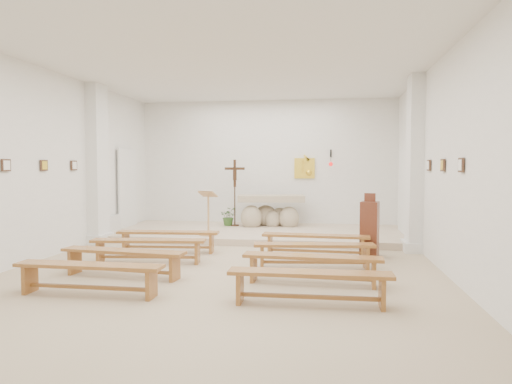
% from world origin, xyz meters
% --- Properties ---
extents(ground, '(7.00, 10.00, 0.00)m').
position_xyz_m(ground, '(0.00, 0.00, 0.00)').
color(ground, '#C1AA8B').
rests_on(ground, ground).
extents(wall_left, '(0.02, 10.00, 3.50)m').
position_xyz_m(wall_left, '(-3.49, 0.00, 1.75)').
color(wall_left, white).
rests_on(wall_left, ground).
extents(wall_right, '(0.02, 10.00, 3.50)m').
position_xyz_m(wall_right, '(3.49, 0.00, 1.75)').
color(wall_right, white).
rests_on(wall_right, ground).
extents(wall_back, '(7.00, 0.02, 3.50)m').
position_xyz_m(wall_back, '(0.00, 4.99, 1.75)').
color(wall_back, white).
rests_on(wall_back, ground).
extents(ceiling, '(7.00, 10.00, 0.02)m').
position_xyz_m(ceiling, '(0.00, 0.00, 3.49)').
color(ceiling, silver).
rests_on(ceiling, wall_back).
extents(sanctuary_platform, '(6.98, 3.00, 0.15)m').
position_xyz_m(sanctuary_platform, '(0.00, 3.50, 0.07)').
color(sanctuary_platform, beige).
rests_on(sanctuary_platform, ground).
extents(pilaster_left, '(0.26, 0.55, 3.50)m').
position_xyz_m(pilaster_left, '(-3.37, 2.00, 1.75)').
color(pilaster_left, white).
rests_on(pilaster_left, ground).
extents(pilaster_right, '(0.26, 0.55, 3.50)m').
position_xyz_m(pilaster_right, '(3.37, 2.00, 1.75)').
color(pilaster_right, white).
rests_on(pilaster_right, ground).
extents(gold_wall_relief, '(0.55, 0.04, 0.55)m').
position_xyz_m(gold_wall_relief, '(1.05, 4.96, 1.65)').
color(gold_wall_relief, yellow).
rests_on(gold_wall_relief, wall_back).
extents(sanctuary_lamp, '(0.11, 0.36, 0.44)m').
position_xyz_m(sanctuary_lamp, '(1.75, 4.71, 1.81)').
color(sanctuary_lamp, black).
rests_on(sanctuary_lamp, wall_back).
extents(station_frame_left_front, '(0.03, 0.20, 0.20)m').
position_xyz_m(station_frame_left_front, '(-3.47, -0.80, 1.72)').
color(station_frame_left_front, '#462D1E').
rests_on(station_frame_left_front, wall_left).
extents(station_frame_left_mid, '(0.03, 0.20, 0.20)m').
position_xyz_m(station_frame_left_mid, '(-3.47, 0.20, 1.72)').
color(station_frame_left_mid, '#462D1E').
rests_on(station_frame_left_mid, wall_left).
extents(station_frame_left_rear, '(0.03, 0.20, 0.20)m').
position_xyz_m(station_frame_left_rear, '(-3.47, 1.20, 1.72)').
color(station_frame_left_rear, '#462D1E').
rests_on(station_frame_left_rear, wall_left).
extents(station_frame_right_front, '(0.03, 0.20, 0.20)m').
position_xyz_m(station_frame_right_front, '(3.47, -0.80, 1.72)').
color(station_frame_right_front, '#462D1E').
rests_on(station_frame_right_front, wall_right).
extents(station_frame_right_mid, '(0.03, 0.20, 0.20)m').
position_xyz_m(station_frame_right_mid, '(3.47, 0.20, 1.72)').
color(station_frame_right_mid, '#462D1E').
rests_on(station_frame_right_mid, wall_right).
extents(station_frame_right_rear, '(0.03, 0.20, 0.20)m').
position_xyz_m(station_frame_right_rear, '(3.47, 1.20, 1.72)').
color(station_frame_right_rear, '#462D1E').
rests_on(station_frame_right_rear, wall_right).
extents(radiator_left, '(0.10, 0.85, 0.52)m').
position_xyz_m(radiator_left, '(-3.43, 2.70, 0.27)').
color(radiator_left, silver).
rests_on(radiator_left, ground).
extents(radiator_right, '(0.10, 0.85, 0.52)m').
position_xyz_m(radiator_right, '(3.43, 2.70, 0.27)').
color(radiator_right, silver).
rests_on(radiator_right, ground).
extents(altar, '(1.78, 0.90, 0.88)m').
position_xyz_m(altar, '(0.20, 4.27, 0.49)').
color(altar, '#BBA88F').
rests_on(altar, sanctuary_platform).
extents(lectern, '(0.43, 0.38, 1.03)m').
position_xyz_m(lectern, '(-0.98, 2.44, 0.66)').
color(lectern, tan).
rests_on(lectern, sanctuary_platform).
extents(crucifix_stand, '(0.51, 0.23, 1.72)m').
position_xyz_m(crucifix_stand, '(-0.72, 4.17, 1.15)').
color(crucifix_stand, '#3C2313').
rests_on(crucifix_stand, sanctuary_platform).
extents(potted_plant, '(0.51, 0.47, 0.49)m').
position_xyz_m(potted_plant, '(-0.88, 4.17, 0.39)').
color(potted_plant, '#325823').
rests_on(potted_plant, sanctuary_platform).
extents(donation_pedestal, '(0.39, 0.39, 1.20)m').
position_xyz_m(donation_pedestal, '(2.45, 1.36, 0.53)').
color(donation_pedestal, brown).
rests_on(donation_pedestal, ground).
extents(bench_left_front, '(2.02, 0.48, 0.42)m').
position_xyz_m(bench_left_front, '(-1.44, 1.12, 0.32)').
color(bench_left_front, '#9E612D').
rests_on(bench_left_front, ground).
extents(bench_right_front, '(2.01, 0.40, 0.42)m').
position_xyz_m(bench_right_front, '(1.44, 1.12, 0.32)').
color(bench_right_front, '#9E612D').
rests_on(bench_right_front, ground).
extents(bench_left_second, '(2.02, 0.55, 0.42)m').
position_xyz_m(bench_left_second, '(-1.44, 0.10, 0.32)').
color(bench_left_second, '#9E612D').
rests_on(bench_left_second, ground).
extents(bench_right_second, '(2.02, 0.55, 0.42)m').
position_xyz_m(bench_right_second, '(1.44, 0.10, 0.32)').
color(bench_right_second, '#9E612D').
rests_on(bench_right_second, ground).
extents(bench_left_third, '(2.02, 0.53, 0.42)m').
position_xyz_m(bench_left_third, '(-1.44, -0.91, 0.32)').
color(bench_left_third, '#9E612D').
rests_on(bench_left_third, ground).
extents(bench_right_third, '(2.01, 0.42, 0.42)m').
position_xyz_m(bench_right_third, '(1.44, -0.91, 0.32)').
color(bench_right_third, '#9E612D').
rests_on(bench_right_third, ground).
extents(bench_left_fourth, '(2.00, 0.33, 0.42)m').
position_xyz_m(bench_left_fourth, '(-1.44, -1.93, 0.32)').
color(bench_left_fourth, '#9E612D').
rests_on(bench_left_fourth, ground).
extents(bench_right_fourth, '(2.00, 0.35, 0.42)m').
position_xyz_m(bench_right_fourth, '(1.44, -1.93, 0.32)').
color(bench_right_fourth, '#9E612D').
rests_on(bench_right_fourth, ground).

